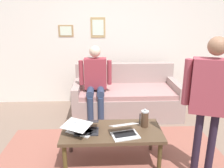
{
  "coord_description": "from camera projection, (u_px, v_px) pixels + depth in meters",
  "views": [
    {
      "loc": [
        0.17,
        2.36,
        1.75
      ],
      "look_at": [
        0.02,
        -0.75,
        0.8
      ],
      "focal_mm": 35.83,
      "sensor_mm": 36.0,
      "label": 1
    }
  ],
  "objects": [
    {
      "name": "ground_plane",
      "position": [
        117.0,
        163.0,
        2.78
      ],
      "size": [
        7.68,
        7.68,
        0.0
      ],
      "primitive_type": "plane",
      "color": "#7D6456"
    },
    {
      "name": "area_rug",
      "position": [
        112.0,
        166.0,
        2.72
      ],
      "size": [
        2.93,
        1.91,
        0.01
      ],
      "primitive_type": "cube",
      "color": "#935347",
      "rests_on": "ground_plane"
    },
    {
      "name": "back_wall",
      "position": [
        110.0,
        37.0,
        4.48
      ],
      "size": [
        7.04,
        0.11,
        2.7
      ],
      "color": "silver",
      "rests_on": "ground_plane"
    },
    {
      "name": "couch",
      "position": [
        126.0,
        98.0,
        4.12
      ],
      "size": [
        1.88,
        0.92,
        0.88
      ],
      "color": "gray",
      "rests_on": "ground_plane"
    },
    {
      "name": "coffee_table",
      "position": [
        112.0,
        134.0,
        2.71
      ],
      "size": [
        1.2,
        0.58,
        0.43
      ],
      "color": "#4C3726",
      "rests_on": "ground_plane"
    },
    {
      "name": "laptop_left",
      "position": [
        125.0,
        131.0,
        2.58
      ],
      "size": [
        0.36,
        0.33,
        0.15
      ],
      "color": "silver",
      "rests_on": "coffee_table"
    },
    {
      "name": "laptop_center",
      "position": [
        87.0,
        128.0,
        2.66
      ],
      "size": [
        0.28,
        0.26,
        0.14
      ],
      "color": "#28282D",
      "rests_on": "coffee_table"
    },
    {
      "name": "laptop_right",
      "position": [
        80.0,
        129.0,
        2.63
      ],
      "size": [
        0.43,
        0.44,
        0.14
      ],
      "color": "silver",
      "rests_on": "coffee_table"
    },
    {
      "name": "french_press",
      "position": [
        145.0,
        119.0,
        2.75
      ],
      "size": [
        0.11,
        0.09,
        0.24
      ],
      "color": "#4C3323",
      "rests_on": "coffee_table"
    },
    {
      "name": "person_standing",
      "position": [
        211.0,
        93.0,
        2.24
      ],
      "size": [
        0.55,
        0.3,
        1.57
      ],
      "color": "#271B2C",
      "rests_on": "ground_plane"
    },
    {
      "name": "person_seated",
      "position": [
        95.0,
        79.0,
        3.76
      ],
      "size": [
        0.55,
        0.51,
        1.28
      ],
      "color": "#2B3652",
      "rests_on": "ground_plane"
    }
  ]
}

